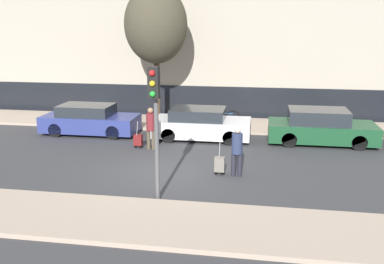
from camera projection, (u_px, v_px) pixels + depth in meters
The scene contains 14 objects.
ground_plane at pixel (167, 172), 14.08m from camera, with size 80.00×80.00×0.00m, color #38383A.
sidewalk_near at pixel (133, 220), 10.47m from camera, with size 28.00×2.50×0.12m.
sidewalk_far at pixel (199, 124), 20.76m from camera, with size 28.00×3.00×0.12m.
building_facade at pixel (208, 2), 22.49m from camera, with size 28.00×2.22×11.84m.
parked_car_0 at pixel (90, 120), 18.96m from camera, with size 4.19×1.75×1.31m.
parked_car_1 at pixel (201, 124), 18.14m from camera, with size 4.10×1.88×1.31m.
parked_car_2 at pixel (320, 127), 17.45m from camera, with size 4.27×1.90×1.41m.
pedestrian_left at pixel (151, 126), 16.49m from camera, with size 0.35×0.34×1.65m.
trolley_left at pixel (138, 140), 16.79m from camera, with size 0.34×0.29×1.09m.
pedestrian_right at pixel (237, 148), 13.50m from camera, with size 0.35×0.34×1.63m.
trolley_right at pixel (220, 164), 13.76m from camera, with size 0.34×0.29×1.13m.
traffic_light at pixel (155, 107), 11.14m from camera, with size 0.28×0.47×3.67m.
parked_bicycle at pixel (222, 117), 20.20m from camera, with size 1.77×0.06×0.96m.
bare_tree_near_crossing at pixel (156, 25), 19.87m from camera, with size 2.95×2.95×6.42m.
Camera 1 is at (3.00, -13.02, 4.69)m, focal length 40.00 mm.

